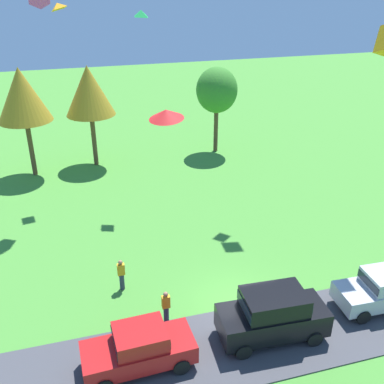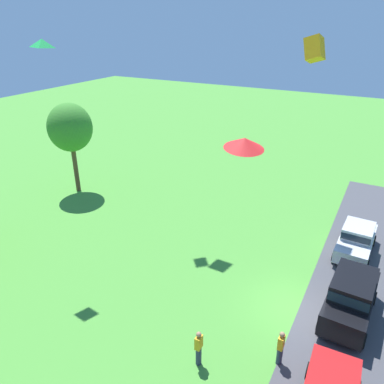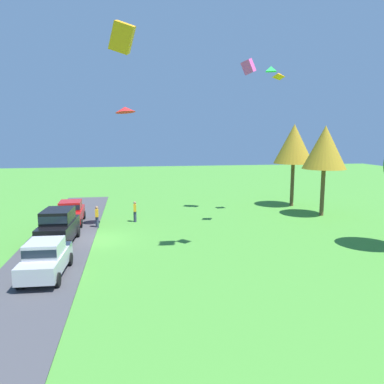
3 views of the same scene
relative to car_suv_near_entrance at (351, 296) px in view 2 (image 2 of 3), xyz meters
The scene contains 10 objects.
ground_plane 2.67m from the car_suv_near_entrance, 105.85° to the left, with size 120.00×120.00×0.00m, color #478E33.
pavement_strip 1.42m from the car_suv_near_entrance, behind, with size 36.00×4.40×0.06m, color #424247.
car_suv_near_entrance is the anchor object (origin of this frame).
car_sedan_far_end 5.85m from the car_suv_near_entrance, ahead, with size 4.47×2.09×1.84m.
person_beside_suv 7.60m from the car_suv_near_entrance, 138.81° to the left, with size 0.36×0.24×1.71m.
person_watching_sky 4.65m from the car_suv_near_entrance, 153.22° to the left, with size 0.36×0.24×1.71m.
tree_far_left 22.54m from the car_suv_near_entrance, 77.63° to the left, with size 3.41×3.41×7.20m.
kite_delta_high_right 9.46m from the car_suv_near_entrance, 127.22° to the left, with size 1.48×1.48×0.40m, color red.
kite_box_trailing_tail 13.06m from the car_suv_near_entrance, 33.08° to the left, with size 0.87×0.87×1.22m, color orange.
kite_diamond_topmost 18.60m from the car_suv_near_entrance, 98.93° to the left, with size 0.71×0.88×0.39m, color green.
Camera 2 is at (-14.89, -2.26, 12.98)m, focal length 35.00 mm.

